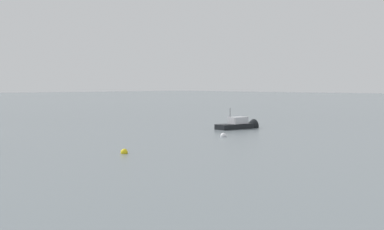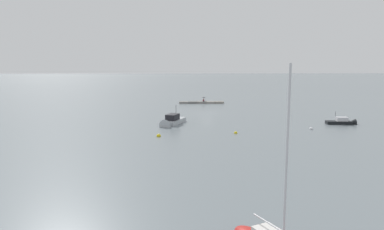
{
  "view_description": "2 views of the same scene",
  "coord_description": "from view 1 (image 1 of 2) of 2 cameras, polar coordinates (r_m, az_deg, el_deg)",
  "views": [
    {
      "loc": [
        17.21,
        51.79,
        4.93
      ],
      "look_at": [
        -4.67,
        28.12,
        2.94
      ],
      "focal_mm": 46.11,
      "sensor_mm": 36.0,
      "label": 1
    },
    {
      "loc": [
        6.05,
        78.93,
        11.63
      ],
      "look_at": [
        4.04,
        22.45,
        3.0
      ],
      "focal_mm": 33.44,
      "sensor_mm": 36.0,
      "label": 2
    }
  ],
  "objects": [
    {
      "name": "motorboat_black_mid",
      "position": [
        55.69,
        5.59,
        -1.24
      ],
      "size": [
        5.4,
        2.05,
        2.96
      ],
      "rotation": [
        0.0,
        0.0,
        1.49
      ],
      "color": "black",
      "rests_on": "ground_plane"
    },
    {
      "name": "mooring_buoy_mid",
      "position": [
        46.67,
        3.64,
        -2.41
      ],
      "size": [
        0.56,
        0.56,
        0.56
      ],
      "color": "white",
      "rests_on": "ground_plane"
    },
    {
      "name": "mooring_buoy_far",
      "position": [
        35.68,
        -7.85,
        -4.29
      ],
      "size": [
        0.51,
        0.51,
        0.51
      ],
      "color": "yellow",
      "rests_on": "ground_plane"
    }
  ]
}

